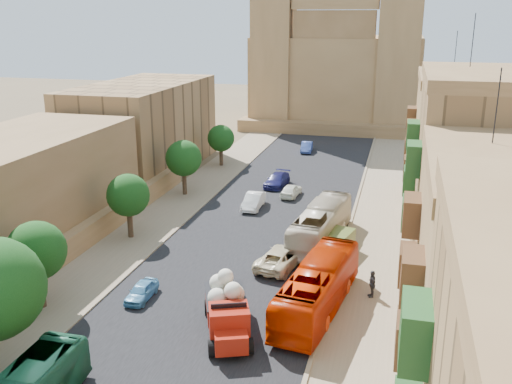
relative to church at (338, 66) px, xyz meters
The scene contains 26 objects.
road_surface 49.54m from the church, 90.00° to the right, with size 14.00×140.00×0.01m, color black.
sidewalk_east 50.44m from the church, 78.94° to the right, with size 5.00×140.00×0.01m, color #816E55.
sidewalk_west 50.44m from the church, 101.06° to the right, with size 5.00×140.00×0.01m, color #816E55.
kerb_east 50.02m from the church, 81.81° to the right, with size 0.25×140.00×0.12m, color #816E55.
kerb_west 50.02m from the church, 98.19° to the right, with size 0.25×140.00×0.12m, color #816E55.
townhouse_b 69.58m from the church, 76.73° to the right, with size 9.00×14.00×14.90m.
townhouse_c 56.00m from the church, 73.43° to the right, with size 9.00×14.00×17.40m.
townhouse_d 42.84m from the church, 68.07° to the right, with size 9.00×14.00×15.90m.
west_wall 60.55m from the church, 102.04° to the right, with size 1.00×40.00×1.80m, color olive.
west_building_mid 39.27m from the church, 117.48° to the right, with size 10.00×22.00×10.00m, color olive.
church is the anchor object (origin of this frame).
street_tree_a 67.61m from the church, 98.54° to the right, with size 3.60×3.60×5.54m.
street_tree_b 55.84m from the church, 100.38° to the right, with size 3.43×3.43×5.28m.
street_tree_c 44.16m from the church, 103.21° to the right, with size 3.60×3.60×5.53m.
street_tree_d 32.80m from the church, 108.09° to the right, with size 3.20×3.20×4.91m.
red_truck 67.16m from the church, 88.32° to the right, with size 4.23×6.33×3.50m.
olive_pickup 55.49m from the church, 83.19° to the right, with size 2.78×4.46×1.71m.
bus_red_east 63.65m from the church, 84.09° to the right, with size 2.56×10.92×3.04m, color #C02500.
bus_cream_east 52.75m from the church, 84.39° to the right, with size 2.53×10.80×3.01m, color #C1B297.
car_blue_a 64.94m from the church, 94.01° to the right, with size 1.27×3.16×1.08m, color #4D92BD.
car_white_a 46.00m from the church, 92.78° to the right, with size 1.47×4.21×1.39m, color white.
car_cream 58.01m from the church, 86.98° to the right, with size 2.39×5.19×1.44m, color beige.
car_dkblue 38.58m from the church, 92.47° to the right, with size 1.86×4.58×1.33m, color #181951.
car_white_b 41.62m from the church, 89.30° to the right, with size 1.48×3.67×1.25m, color silver.
car_blue_b 22.82m from the church, 93.47° to the right, with size 1.36×3.89×1.28m, color #3951A2.
pedestrian_c 61.58m from the church, 80.94° to the right, with size 1.06×0.44×1.81m, color #333437.
Camera 1 is at (10.68, -15.27, 17.20)m, focal length 40.00 mm.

